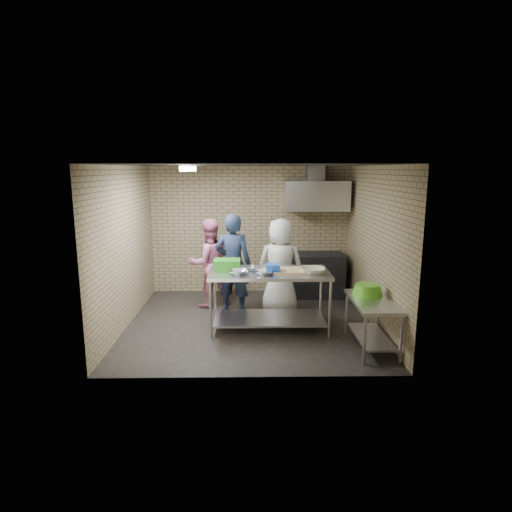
{
  "coord_description": "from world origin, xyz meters",
  "views": [
    {
      "loc": [
        -0.02,
        -7.14,
        2.64
      ],
      "look_at": [
        0.1,
        0.2,
        1.15
      ],
      "focal_mm": 30.23,
      "sensor_mm": 36.0,
      "label": 1
    }
  ],
  "objects_px": {
    "side_counter": "(372,324)",
    "bottle_red": "(317,198)",
    "woman_pink": "(209,263)",
    "prep_table": "(269,300)",
    "blue_tub": "(273,268)",
    "stove": "(314,275)",
    "green_basin": "(367,290)",
    "green_crate": "(227,265)",
    "woman_white": "(280,266)",
    "man_navy": "(233,264)",
    "bottle_green": "(336,199)"
  },
  "relations": [
    {
      "from": "green_basin",
      "to": "bottle_red",
      "type": "height_order",
      "value": "bottle_red"
    },
    {
      "from": "green_crate",
      "to": "woman_pink",
      "type": "distance_m",
      "value": 1.2
    },
    {
      "from": "bottle_green",
      "to": "woman_pink",
      "type": "bearing_deg",
      "value": -160.45
    },
    {
      "from": "green_crate",
      "to": "bottle_green",
      "type": "bearing_deg",
      "value": 42.86
    },
    {
      "from": "green_basin",
      "to": "man_navy",
      "type": "distance_m",
      "value": 2.54
    },
    {
      "from": "green_basin",
      "to": "man_navy",
      "type": "bearing_deg",
      "value": 145.58
    },
    {
      "from": "stove",
      "to": "bottle_red",
      "type": "bearing_deg",
      "value": 78.23
    },
    {
      "from": "bottle_green",
      "to": "green_crate",
      "type": "bearing_deg",
      "value": -137.14
    },
    {
      "from": "green_crate",
      "to": "prep_table",
      "type": "bearing_deg",
      "value": -9.73
    },
    {
      "from": "bottle_red",
      "to": "man_navy",
      "type": "relative_size",
      "value": 0.1
    },
    {
      "from": "woman_pink",
      "to": "green_crate",
      "type": "bearing_deg",
      "value": 85.17
    },
    {
      "from": "bottle_red",
      "to": "side_counter",
      "type": "bearing_deg",
      "value": -82.38
    },
    {
      "from": "prep_table",
      "to": "bottle_green",
      "type": "distance_m",
      "value": 3.03
    },
    {
      "from": "stove",
      "to": "green_basin",
      "type": "distance_m",
      "value": 2.57
    },
    {
      "from": "side_counter",
      "to": "stove",
      "type": "height_order",
      "value": "stove"
    },
    {
      "from": "blue_tub",
      "to": "bottle_red",
      "type": "distance_m",
      "value": 2.66
    },
    {
      "from": "side_counter",
      "to": "bottle_green",
      "type": "relative_size",
      "value": 8.0
    },
    {
      "from": "woman_pink",
      "to": "prep_table",
      "type": "bearing_deg",
      "value": 107.08
    },
    {
      "from": "green_crate",
      "to": "man_navy",
      "type": "height_order",
      "value": "man_navy"
    },
    {
      "from": "prep_table",
      "to": "green_basin",
      "type": "relative_size",
      "value": 4.28
    },
    {
      "from": "side_counter",
      "to": "blue_tub",
      "type": "distance_m",
      "value": 1.76
    },
    {
      "from": "green_crate",
      "to": "blue_tub",
      "type": "distance_m",
      "value": 0.78
    },
    {
      "from": "man_navy",
      "to": "side_counter",
      "type": "bearing_deg",
      "value": 152.22
    },
    {
      "from": "side_counter",
      "to": "bottle_red",
      "type": "height_order",
      "value": "bottle_red"
    },
    {
      "from": "prep_table",
      "to": "man_navy",
      "type": "bearing_deg",
      "value": 126.48
    },
    {
      "from": "stove",
      "to": "green_basin",
      "type": "height_order",
      "value": "green_basin"
    },
    {
      "from": "prep_table",
      "to": "side_counter",
      "type": "height_order",
      "value": "prep_table"
    },
    {
      "from": "side_counter",
      "to": "bottle_red",
      "type": "bearing_deg",
      "value": 97.62
    },
    {
      "from": "bottle_red",
      "to": "woman_white",
      "type": "bearing_deg",
      "value": -123.13
    },
    {
      "from": "blue_tub",
      "to": "man_navy",
      "type": "height_order",
      "value": "man_navy"
    },
    {
      "from": "green_crate",
      "to": "woman_pink",
      "type": "height_order",
      "value": "woman_pink"
    },
    {
      "from": "prep_table",
      "to": "bottle_red",
      "type": "relative_size",
      "value": 10.95
    },
    {
      "from": "green_basin",
      "to": "woman_pink",
      "type": "height_order",
      "value": "woman_pink"
    },
    {
      "from": "side_counter",
      "to": "green_basin",
      "type": "height_order",
      "value": "green_basin"
    },
    {
      "from": "stove",
      "to": "bottle_red",
      "type": "xyz_separation_m",
      "value": [
        0.05,
        0.24,
        1.58
      ]
    },
    {
      "from": "green_crate",
      "to": "woman_white",
      "type": "distance_m",
      "value": 1.21
    },
    {
      "from": "side_counter",
      "to": "woman_pink",
      "type": "bearing_deg",
      "value": 141.4
    },
    {
      "from": "green_crate",
      "to": "bottle_green",
      "type": "xyz_separation_m",
      "value": [
        2.19,
        2.03,
        0.94
      ]
    },
    {
      "from": "side_counter",
      "to": "bottle_red",
      "type": "xyz_separation_m",
      "value": [
        -0.4,
        2.99,
        1.65
      ]
    },
    {
      "from": "side_counter",
      "to": "woman_white",
      "type": "height_order",
      "value": "woman_white"
    },
    {
      "from": "bottle_red",
      "to": "woman_pink",
      "type": "height_order",
      "value": "bottle_red"
    },
    {
      "from": "blue_tub",
      "to": "green_basin",
      "type": "bearing_deg",
      "value": -19.02
    },
    {
      "from": "blue_tub",
      "to": "bottle_red",
      "type": "bearing_deg",
      "value": 65.23
    },
    {
      "from": "bottle_green",
      "to": "woman_pink",
      "type": "distance_m",
      "value": 2.99
    },
    {
      "from": "stove",
      "to": "bottle_green",
      "type": "distance_m",
      "value": 1.65
    },
    {
      "from": "green_basin",
      "to": "green_crate",
      "type": "bearing_deg",
      "value": 161.89
    },
    {
      "from": "green_basin",
      "to": "stove",
      "type": "bearing_deg",
      "value": 99.76
    },
    {
      "from": "green_crate",
      "to": "bottle_red",
      "type": "height_order",
      "value": "bottle_red"
    },
    {
      "from": "stove",
      "to": "woman_white",
      "type": "distance_m",
      "value": 1.39
    },
    {
      "from": "man_navy",
      "to": "green_basin",
      "type": "bearing_deg",
      "value": 156.35
    }
  ]
}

